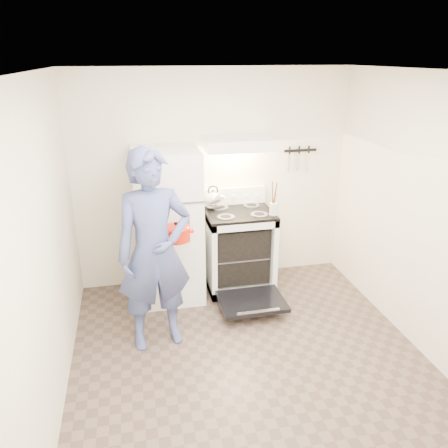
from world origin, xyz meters
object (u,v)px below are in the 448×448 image
(stove_body, at_px, (239,251))
(person, at_px, (154,252))
(tea_kettle, at_px, (213,197))
(dutch_oven, at_px, (176,234))
(refrigerator, at_px, (168,226))

(stove_body, height_order, person, person)
(tea_kettle, bearing_deg, dutch_oven, -123.18)
(dutch_oven, bearing_deg, tea_kettle, 56.82)
(tea_kettle, bearing_deg, refrigerator, -161.67)
(stove_body, distance_m, dutch_oven, 1.14)
(stove_body, xyz_separation_m, tea_kettle, (-0.27, 0.15, 0.63))
(tea_kettle, distance_m, dutch_oven, 0.94)
(dutch_oven, bearing_deg, stove_body, 38.84)
(refrigerator, distance_m, stove_body, 0.90)
(tea_kettle, relative_size, person, 0.15)
(tea_kettle, bearing_deg, person, -125.37)
(stove_body, relative_size, tea_kettle, 3.34)
(tea_kettle, xyz_separation_m, dutch_oven, (-0.51, -0.79, -0.09))
(stove_body, relative_size, dutch_oven, 2.73)
(person, bearing_deg, dutch_oven, 38.38)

